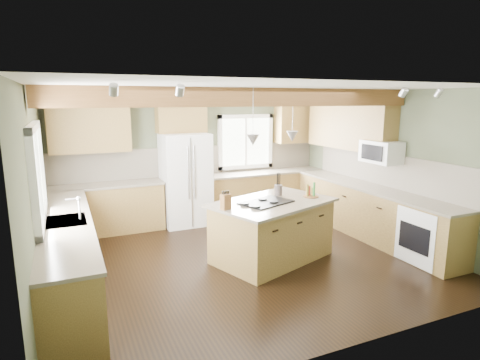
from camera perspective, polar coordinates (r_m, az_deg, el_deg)
name	(u,v)px	position (r m, az deg, el deg)	size (l,w,h in m)	color
floor	(244,259)	(6.37, 0.61, -11.12)	(5.60, 5.60, 0.00)	black
ceiling	(245,88)	(5.89, 0.66, 12.95)	(5.60, 5.60, 0.00)	silver
wall_back	(194,156)	(8.31, -6.56, 3.41)	(5.60, 5.60, 0.00)	#424933
wall_left	(36,195)	(5.49, -27.05, -1.85)	(5.00, 5.00, 0.00)	#424933
wall_right	(388,165)	(7.58, 20.28, 2.03)	(5.00, 5.00, 0.00)	#424933
ceiling_beam	(249,97)	(5.75, 1.31, 11.69)	(5.55, 0.26, 0.26)	brown
soffit_trim	(194,94)	(8.13, -6.54, 12.01)	(5.55, 0.20, 0.10)	brown
backsplash_back	(194,160)	(8.30, -6.51, 2.78)	(5.58, 0.03, 0.58)	brown
backsplash_right	(385,170)	(7.62, 19.89, 1.41)	(0.03, 3.70, 0.58)	brown
base_cab_back_left	(107,209)	(7.84, -18.34, -3.99)	(2.02, 0.60, 0.88)	brown
counter_back_left	(106,185)	(7.74, -18.55, -0.70)	(2.06, 0.64, 0.04)	brown
base_cab_back_right	(265,193)	(8.75, 3.52, -1.86)	(2.62, 0.60, 0.88)	brown
counter_back_right	(265,172)	(8.66, 3.56, 1.10)	(2.66, 0.64, 0.04)	brown
base_cab_left	(68,256)	(5.76, -23.24, -9.87)	(0.60, 3.70, 0.88)	brown
counter_left	(65,222)	(5.62, -23.60, -5.48)	(0.64, 3.74, 0.04)	brown
base_cab_right	(369,213)	(7.59, 17.94, -4.46)	(0.60, 3.70, 0.88)	brown
counter_right	(371,188)	(7.49, 18.15, -1.06)	(0.64, 3.74, 0.04)	brown
upper_cab_back_left	(89,127)	(7.71, -20.62, 7.02)	(1.40, 0.35, 0.90)	brown
upper_cab_over_fridge	(181,115)	(7.98, -8.39, 9.17)	(0.96, 0.35, 0.70)	brown
upper_cab_right	(349,125)	(8.07, 15.23, 7.50)	(0.35, 2.20, 0.90)	brown
upper_cab_back_corner	(295,122)	(9.04, 7.88, 8.16)	(0.90, 0.35, 0.90)	brown
window_left	(36,174)	(5.49, -27.05, 0.82)	(0.04, 1.60, 1.05)	white
window_back	(245,142)	(8.67, 0.75, 5.48)	(1.10, 0.04, 1.00)	white
sink	(65,222)	(5.62, -23.60, -5.43)	(0.50, 0.65, 0.03)	#262628
faucet	(79,209)	(5.58, -21.88, -3.86)	(0.02, 0.02, 0.28)	#B2B2B7
dishwasher	(72,301)	(4.57, -22.78, -15.62)	(0.60, 0.60, 0.84)	white
oven	(429,235)	(6.73, 25.27, -7.12)	(0.60, 0.72, 0.84)	white
microwave	(381,152)	(7.36, 19.44, 3.79)	(0.40, 0.70, 0.38)	white
pendant_left	(253,140)	(5.64, 1.84, 5.70)	(0.18, 0.18, 0.16)	#B2B2B7
pendant_right	(292,136)	(6.28, 7.44, 6.18)	(0.18, 0.18, 0.16)	#B2B2B7
refrigerator	(186,180)	(7.93, -7.74, 0.07)	(0.90, 0.74, 1.80)	white
island	(272,231)	(6.26, 4.57, -7.29)	(1.72, 1.05, 0.88)	brown
island_top	(272,202)	(6.12, 4.64, -3.21)	(1.84, 1.17, 0.04)	brown
cooktop	(266,202)	(6.01, 3.72, -3.17)	(0.75, 0.50, 0.02)	black
knife_block	(226,202)	(5.63, -2.05, -3.11)	(0.13, 0.10, 0.22)	brown
utensil_crock	(278,190)	(6.50, 5.47, -1.42)	(0.13, 0.13, 0.17)	#3D3731
bottle_tray	(311,190)	(6.45, 10.07, -1.41)	(0.24, 0.24, 0.22)	#59331A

